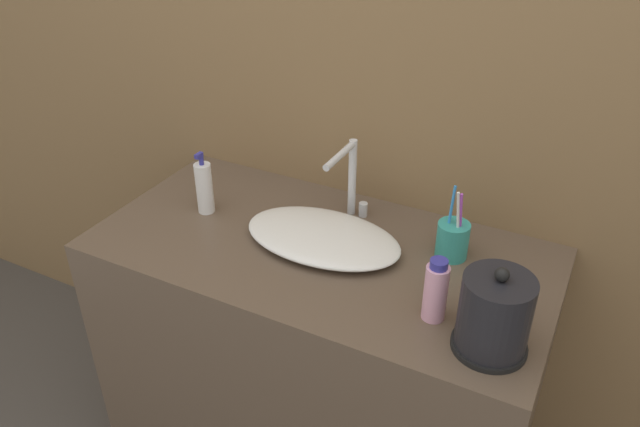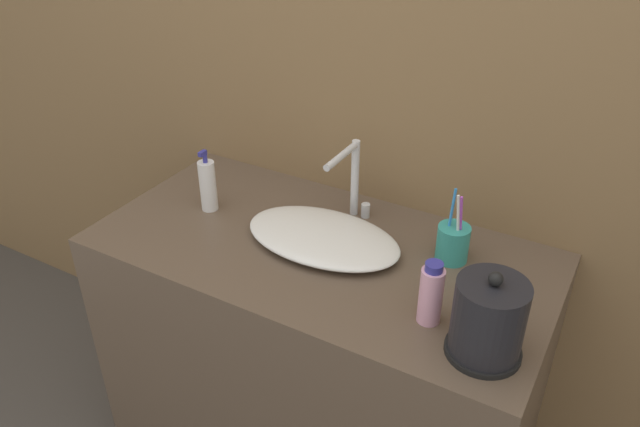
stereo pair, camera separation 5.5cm
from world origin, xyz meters
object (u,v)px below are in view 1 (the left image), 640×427
at_px(electric_kettle, 494,317).
at_px(shampoo_bottle, 436,291).
at_px(toothbrush_cup, 453,239).
at_px(faucet, 351,176).
at_px(lotion_bottle, 204,188).

height_order(electric_kettle, shampoo_bottle, electric_kettle).
bearing_deg(shampoo_bottle, electric_kettle, -16.16).
relative_size(toothbrush_cup, shampoo_bottle, 1.27).
height_order(faucet, lotion_bottle, faucet).
xyz_separation_m(toothbrush_cup, lotion_bottle, (-0.67, -0.10, 0.03)).
bearing_deg(electric_kettle, lotion_bottle, 167.99).
relative_size(lotion_bottle, shampoo_bottle, 1.20).
bearing_deg(lotion_bottle, toothbrush_cup, 8.61).
bearing_deg(toothbrush_cup, electric_kettle, -59.25).
bearing_deg(toothbrush_cup, shampoo_bottle, -81.95).
relative_size(faucet, shampoo_bottle, 1.46).
xyz_separation_m(faucet, shampoo_bottle, (0.34, -0.29, -0.06)).
bearing_deg(lotion_bottle, electric_kettle, -12.01).
height_order(lotion_bottle, shampoo_bottle, lotion_bottle).
distance_m(faucet, shampoo_bottle, 0.45).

